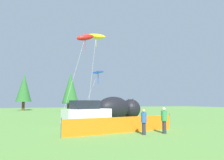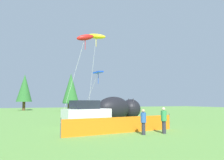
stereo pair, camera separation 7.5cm
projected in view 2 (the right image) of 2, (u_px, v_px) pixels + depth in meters
name	position (u px, v px, depth m)	size (l,w,h in m)	color
ground_plane	(121.00, 127.00, 18.06)	(120.00, 120.00, 0.00)	#609342
parked_car	(86.00, 114.00, 18.66)	(4.17, 2.51, 2.21)	white
folding_chair	(161.00, 119.00, 20.29)	(0.77, 0.77, 0.93)	black
inflatable_cat	(119.00, 109.00, 25.25)	(6.59, 4.44, 2.65)	black
safety_fence	(123.00, 125.00, 14.77)	(8.52, 0.97, 1.18)	orange
spectator_in_blue_shirt	(164.00, 119.00, 14.51)	(0.38, 0.38, 1.73)	#2D2D38
spectator_in_white_shirt	(143.00, 121.00, 13.97)	(0.35, 0.35, 1.62)	#2D2D38
kite_yellow_hero	(96.00, 37.00, 26.89)	(2.46, 1.64, 10.58)	silver
kite_red_lizard	(85.00, 38.00, 22.94)	(3.34, 0.96, 9.40)	silver
kite_blue_box	(98.00, 73.00, 24.79)	(2.14, 2.67, 5.60)	silver
horizon_tree_east	(71.00, 88.00, 45.59)	(3.34, 3.34, 7.97)	brown
horizon_tree_mid	(24.00, 88.00, 51.59)	(3.57, 3.57, 8.53)	brown
horizon_tree_northeast	(69.00, 93.00, 51.53)	(2.83, 2.83, 6.76)	brown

